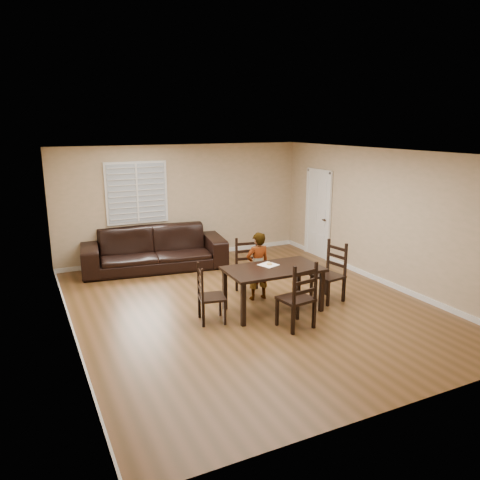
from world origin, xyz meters
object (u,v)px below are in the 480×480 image
Objects in this scene: chair_near at (248,267)px; child at (258,266)px; chair_right at (333,273)px; chair_left at (205,296)px; donut at (269,264)px; chair_far at (301,300)px; sofa at (154,249)px; dining_table at (273,273)px.

child reaches higher than chair_near.
child is at bearing -125.03° from chair_right.
child is (1.26, 0.55, 0.19)m from chair_left.
chair_right is 11.38× the size of donut.
child is (0.01, 1.48, 0.14)m from chair_far.
sofa is (-2.44, 3.27, -0.04)m from chair_right.
chair_left is 0.89× the size of chair_right.
chair_far reaches higher than dining_table.
chair_left is at bearing 23.03° from child.
dining_table is 0.60m from child.
chair_left is 3.22m from sofa.
dining_table is 1.07m from chair_near.
donut is 3.32m from sofa.
chair_left is at bearing -44.29° from chair_far.
chair_far is 1.13× the size of chair_left.
chair_far is 1.49m from child.
chair_right is at bearing -8.68° from donut.
dining_table is at bearing -97.65° from donut.
chair_right is 1.39m from child.
chair_near is (0.04, 1.05, -0.20)m from dining_table.
chair_left is 0.31× the size of sofa.
chair_right is 4.08m from sofa.
chair_left is 10.12× the size of donut.
donut is at bearing 91.11° from child.
child reaches higher than sofa.
chair_right reaches higher than dining_table.
dining_table is 1.27m from chair_left.
chair_right is (1.26, -0.00, -0.19)m from dining_table.
chair_left is (-1.29, -1.00, -0.04)m from chair_near.
chair_near is 1.08× the size of chair_left.
dining_table is 0.90m from chair_far.
chair_right reaches higher than chair_left.
chair_near reaches higher than sofa.
chair_right is 0.35× the size of sofa.
sofa is at bearing 111.17° from dining_table.
chair_near is 1.94m from chair_far.
chair_far reaches higher than donut.
donut is 0.03× the size of sofa.
chair_right reaches higher than donut.
chair_left is at bearing -100.55° from chair_right.
chair_far is 1.11m from donut.
dining_table is at bearing -83.29° from chair_near.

